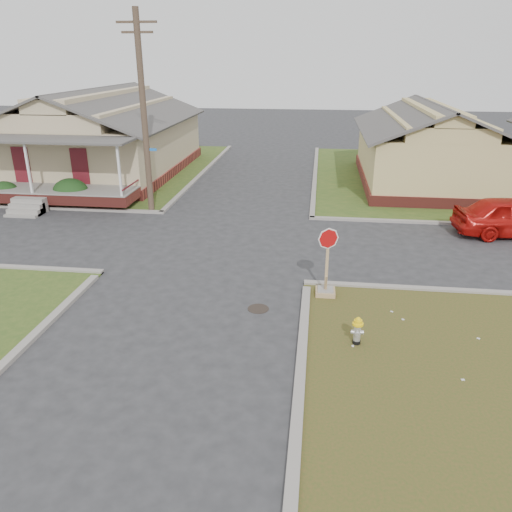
# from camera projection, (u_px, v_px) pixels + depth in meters

# --- Properties ---
(ground) EXTENTS (120.00, 120.00, 0.00)m
(ground) POSITION_uv_depth(u_px,v_px,m) (191.00, 297.00, 15.68)
(ground) COLOR #2A2A2C
(ground) RESTS_ON ground
(verge_far_left) EXTENTS (19.00, 19.00, 0.05)m
(verge_far_left) POSITION_uv_depth(u_px,v_px,m) (69.00, 168.00, 33.75)
(verge_far_left) COLOR #304C1B
(verge_far_left) RESTS_ON ground
(curbs) EXTENTS (80.00, 40.00, 0.12)m
(curbs) POSITION_uv_depth(u_px,v_px,m) (221.00, 242.00, 20.28)
(curbs) COLOR gray
(curbs) RESTS_ON ground
(manhole) EXTENTS (0.64, 0.64, 0.01)m
(manhole) POSITION_uv_depth(u_px,v_px,m) (258.00, 309.00, 14.96)
(manhole) COLOR black
(manhole) RESTS_ON ground
(corner_house) EXTENTS (10.10, 15.50, 5.30)m
(corner_house) POSITION_uv_depth(u_px,v_px,m) (99.00, 138.00, 31.35)
(corner_house) COLOR maroon
(corner_house) RESTS_ON ground
(side_house_yellow) EXTENTS (7.60, 11.60, 4.70)m
(side_house_yellow) POSITION_uv_depth(u_px,v_px,m) (427.00, 146.00, 28.88)
(side_house_yellow) COLOR maroon
(side_house_yellow) RESTS_ON ground
(utility_pole) EXTENTS (1.80, 0.28, 9.00)m
(utility_pole) POSITION_uv_depth(u_px,v_px,m) (144.00, 113.00, 22.62)
(utility_pole) COLOR #3F3124
(utility_pole) RESTS_ON ground
(fire_hydrant) EXTENTS (0.29, 0.29, 0.77)m
(fire_hydrant) POSITION_uv_depth(u_px,v_px,m) (357.00, 329.00, 12.92)
(fire_hydrant) COLOR black
(fire_hydrant) RESTS_ON ground
(stop_sign) EXTENTS (0.63, 0.61, 2.22)m
(stop_sign) POSITION_uv_depth(u_px,v_px,m) (326.00, 280.00, 15.59)
(stop_sign) COLOR tan
(stop_sign) RESTS_ON ground
(hedge_left) EXTENTS (1.44, 1.18, 1.10)m
(hedge_left) POSITION_uv_depth(u_px,v_px,m) (5.00, 192.00, 25.45)
(hedge_left) COLOR #163C15
(hedge_left) RESTS_ON verge_far_left
(hedge_right) EXTENTS (1.62, 1.33, 1.24)m
(hedge_right) POSITION_uv_depth(u_px,v_px,m) (71.00, 192.00, 25.12)
(hedge_right) COLOR #163C15
(hedge_right) RESTS_ON verge_far_left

